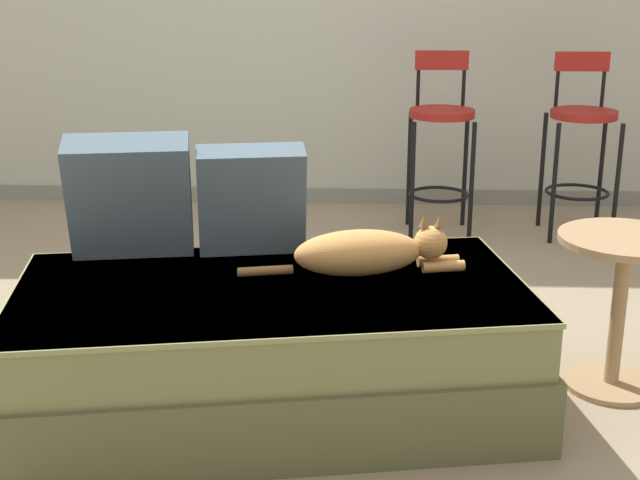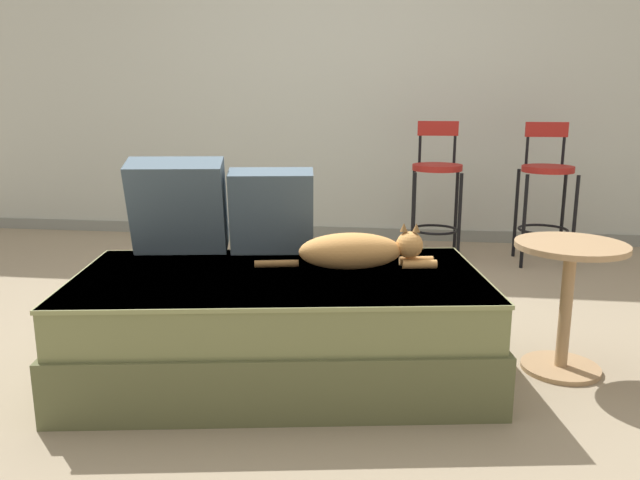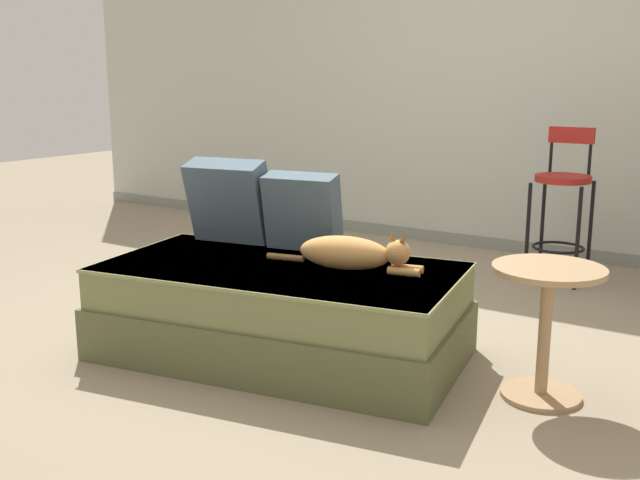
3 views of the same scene
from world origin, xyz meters
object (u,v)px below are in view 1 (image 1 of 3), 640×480
Objects in this scene: cat at (367,252)px; side_table at (621,290)px; couch at (272,346)px; bar_stool_near_window at (441,135)px; throw_pillow_middle at (251,200)px; bar_stool_by_doorway at (581,136)px; throw_pillow_corner at (130,196)px.

side_table is at bearing 5.27° from cat.
couch is 1.84× the size of bar_stool_near_window.
cat is at bearing -27.06° from throw_pillow_middle.
throw_pillow_middle reaches higher than side_table.
throw_pillow_middle is at bearing 106.64° from couch.
bar_stool_by_doorway is at bearing -0.02° from bar_stool_near_window.
side_table is at bearing -76.17° from bar_stool_near_window.
bar_stool_by_doorway reaches higher than throw_pillow_middle.
bar_stool_near_window is (0.80, 1.69, -0.09)m from throw_pillow_middle.
cat is 1.94m from bar_stool_near_window.
throw_pillow_middle is 0.53× the size of cat.
throw_pillow_corner is 1.68m from side_table.
throw_pillow_middle is 0.41× the size of bar_stool_near_window.
bar_stool_near_window is 1.75× the size of side_table.
bar_stool_by_doorway is (1.13, 1.90, 0.03)m from cat.
throw_pillow_corner reaches higher than couch.
bar_stool_by_doorway is at bearing 81.18° from side_table.
cat reaches higher than side_table.
cat is (0.40, -0.20, -0.12)m from throw_pillow_middle.
throw_pillow_middle is 0.41× the size of bar_stool_by_doorway.
couch is at bearing -125.48° from bar_stool_by_doorway.
side_table is at bearing -1.99° from throw_pillow_corner.
bar_stool_by_doorway reaches higher than throw_pillow_corner.
bar_stool_near_window is at bearing 103.83° from side_table.
throw_pillow_corner reaches higher than throw_pillow_middle.
bar_stool_near_window is 0.73m from bar_stool_by_doorway.
bar_stool_near_window is 1.00× the size of bar_stool_by_doorway.
throw_pillow_middle is at bearing 174.25° from side_table.
bar_stool_near_window reaches higher than throw_pillow_corner.
cat is (0.30, 0.12, 0.29)m from couch.
throw_pillow_middle is at bearing -115.33° from bar_stool_near_window.
throw_pillow_corner is at bearing -137.70° from bar_stool_by_doorway.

